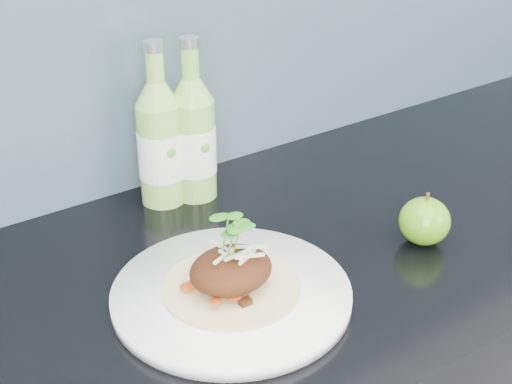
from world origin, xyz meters
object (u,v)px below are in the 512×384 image
Objects in this scene: green_apple at (425,221)px; cider_bottle_left at (160,144)px; dinner_plate at (231,294)px; cider_bottle_right at (193,139)px.

cider_bottle_left is at bearing 126.33° from green_apple.
cider_bottle_left is (0.06, 0.28, 0.09)m from dinner_plate.
dinner_plate is at bearing -105.22° from cider_bottle_right.
green_apple is 0.35× the size of cider_bottle_left.
green_apple is at bearing -8.34° from dinner_plate.
dinner_plate is 0.30m from cider_bottle_right.
cider_bottle_left is at bearing 78.11° from dinner_plate.
green_apple is 0.35× the size of cider_bottle_right.
cider_bottle_left is (-0.24, 0.32, 0.06)m from green_apple.
dinner_plate is 0.30m from cider_bottle_left.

